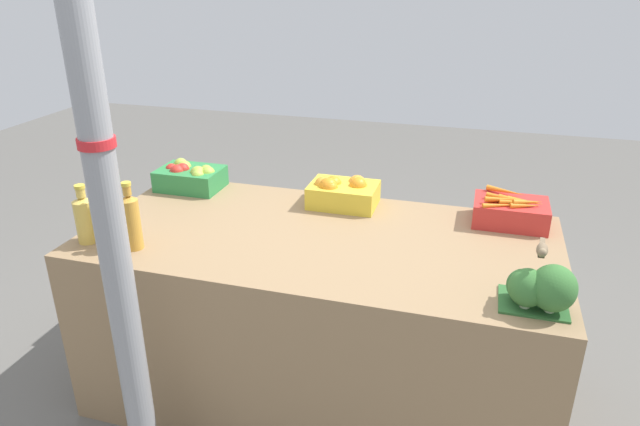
{
  "coord_description": "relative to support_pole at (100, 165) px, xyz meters",
  "views": [
    {
      "loc": [
        0.6,
        -2.05,
        1.82
      ],
      "look_at": [
        0.0,
        0.0,
        0.9
      ],
      "focal_mm": 32.0,
      "sensor_mm": 36.0,
      "label": 1
    }
  ],
  "objects": [
    {
      "name": "orange_crate",
      "position": [
        0.49,
        1.03,
        -0.42
      ],
      "size": [
        0.31,
        0.22,
        0.14
      ],
      "color": "gold",
      "rests_on": "market_table"
    },
    {
      "name": "juice_bottle_amber",
      "position": [
        -0.19,
        0.37,
        -0.36
      ],
      "size": [
        0.07,
        0.07,
        0.28
      ],
      "color": "gold",
      "rests_on": "market_table"
    },
    {
      "name": "sparrow_bird",
      "position": [
        1.31,
        0.38,
        -0.28
      ],
      "size": [
        0.04,
        0.14,
        0.05
      ],
      "rotation": [
        0.0,
        0.0,
        -1.64
      ],
      "color": "#4C3D2D",
      "rests_on": "broccoli_pile"
    },
    {
      "name": "apple_crate",
      "position": [
        -0.29,
        1.03,
        -0.42
      ],
      "size": [
        0.31,
        0.22,
        0.13
      ],
      "color": "#2D8442",
      "rests_on": "market_table"
    },
    {
      "name": "ground_plane",
      "position": [
        0.48,
        0.69,
        -1.28
      ],
      "size": [
        10.0,
        10.0,
        0.0
      ],
      "primitive_type": "plane",
      "color": "#605E59"
    },
    {
      "name": "support_pole",
      "position": [
        0.0,
        0.0,
        0.0
      ],
      "size": [
        0.11,
        0.11,
        2.56
      ],
      "color": "gray",
      "rests_on": "ground_plane"
    },
    {
      "name": "juice_bottle_golden",
      "position": [
        -0.4,
        0.37,
        -0.38
      ],
      "size": [
        0.08,
        0.08,
        0.24
      ],
      "color": "gold",
      "rests_on": "market_table"
    },
    {
      "name": "juice_bottle_cloudy",
      "position": [
        -0.31,
        0.37,
        -0.37
      ],
      "size": [
        0.06,
        0.06,
        0.27
      ],
      "color": "beige",
      "rests_on": "market_table"
    },
    {
      "name": "broccoli_pile",
      "position": [
        1.32,
        0.34,
        -0.4
      ],
      "size": [
        0.23,
        0.2,
        0.17
      ],
      "color": "#2D602D",
      "rests_on": "market_table"
    },
    {
      "name": "carrot_crate",
      "position": [
        1.24,
        1.03,
        -0.42
      ],
      "size": [
        0.31,
        0.23,
        0.14
      ],
      "color": "red",
      "rests_on": "market_table"
    },
    {
      "name": "market_table",
      "position": [
        0.48,
        0.69,
        -0.88
      ],
      "size": [
        1.95,
        0.95,
        0.8
      ],
      "primitive_type": "cube",
      "color": "#937551",
      "rests_on": "ground_plane"
    }
  ]
}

